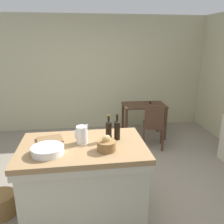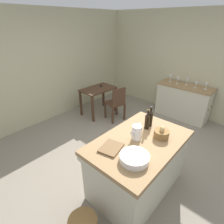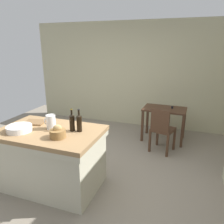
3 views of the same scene
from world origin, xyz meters
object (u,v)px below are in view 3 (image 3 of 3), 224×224
Objects in this scene: wash_bowl at (19,128)px; cutting_board at (35,122)px; wooden_chair at (162,129)px; island_table at (52,156)px; writing_desk at (164,113)px; bread_basket at (58,133)px; wicker_hamper at (5,163)px; wine_bottle_dark at (79,123)px; pitcher at (51,122)px; wine_bottle_amber at (72,122)px.

wash_bowl is 0.34m from cutting_board.
wooden_chair is at bearing 45.40° from wash_bowl.
island_table reaches higher than writing_desk.
island_table is at bearing -130.74° from wooden_chair.
bread_basket is (-1.13, -1.78, 0.46)m from wooden_chair.
wash_bowl reaches higher than wicker_hamper.
wine_bottle_dark is 0.92× the size of wicker_hamper.
bread_basket reaches higher than wooden_chair.
wooden_chair reaches higher than island_table.
writing_desk is 2.58m from pitcher.
bread_basket is at bearing -28.66° from cutting_board.
wicker_hamper is at bearing -178.29° from wine_bottle_dark.
wicker_hamper is (-0.62, -0.11, -0.76)m from cutting_board.
pitcher is 0.41m from cutting_board.
wicker_hamper is at bearing -137.57° from writing_desk.
wine_bottle_dark reaches higher than wooden_chair.
cutting_board reaches higher than island_table.
cutting_board reaches higher than writing_desk.
wooden_chair is 2.14m from pitcher.
island_table is 0.60m from cutting_board.
wine_bottle_amber is at bearing -174.58° from wine_bottle_dark.
writing_desk is 4.47× the size of bread_basket.
bread_basket is 1.52m from wicker_hamper.
wicker_hamper is at bearing -169.72° from cutting_board.
wooden_chair is at bearing 48.18° from pitcher.
wash_bowl is at bearing -87.03° from cutting_board.
writing_desk is at bearing 57.87° from pitcher.
wooden_chair is 2.63× the size of wash_bowl.
writing_desk is 2.34m from wine_bottle_dark.
wooden_chair is 2.59× the size of wicker_hamper.
island_table is 0.69m from wine_bottle_dark.
wicker_hamper is (-1.00, 0.06, -0.34)m from island_table.
wine_bottle_amber is at bearing -6.52° from cutting_board.
writing_desk is at bearing 65.37° from bread_basket.
pitcher is 1.21× the size of bread_basket.
wine_bottle_dark is at bearing -113.74° from writing_desk.
bread_basket is at bearing -34.72° from island_table.
wine_bottle_amber is (0.70, -0.08, 0.12)m from cutting_board.
bread_basket is 0.64× the size of wine_bottle_dark.
wicker_hamper is at bearing 176.52° from island_table.
wash_bowl is 1.04m from wicker_hamper.
wash_bowl is at bearing -158.93° from wine_bottle_amber.
wine_bottle_amber reaches higher than bread_basket.
island_table is 2.12m from wooden_chair.
pitcher is at bearing -0.32° from wicker_hamper.
wine_bottle_dark is 0.11m from wine_bottle_amber.
island_table is 4.16× the size of wicker_hamper.
island_table is 0.60m from wash_bowl.
cutting_board is (-0.39, 0.17, 0.42)m from island_table.
island_table is 1.61× the size of wooden_chair.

